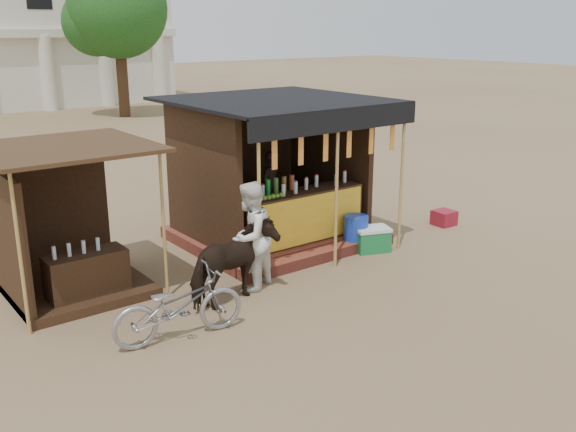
# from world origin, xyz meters

# --- Properties ---
(ground) EXTENTS (120.00, 120.00, 0.00)m
(ground) POSITION_xyz_m (0.00, 0.00, 0.00)
(ground) COLOR #846B4C
(ground) RESTS_ON ground
(main_stall) EXTENTS (3.60, 3.61, 2.78)m
(main_stall) POSITION_xyz_m (1.00, 3.36, 1.02)
(main_stall) COLOR brown
(main_stall) RESTS_ON ground
(secondary_stall) EXTENTS (2.40, 2.40, 2.38)m
(secondary_stall) POSITION_xyz_m (-3.17, 3.24, 0.85)
(secondary_stall) COLOR #382214
(secondary_stall) RESTS_ON ground
(cow) EXTENTS (1.61, 1.02, 1.25)m
(cow) POSITION_xyz_m (-1.23, 1.34, 0.63)
(cow) COLOR black
(cow) RESTS_ON ground
(motorbike) EXTENTS (1.89, 0.87, 0.96)m
(motorbike) POSITION_xyz_m (-2.46, 0.79, 0.48)
(motorbike) COLOR #929098
(motorbike) RESTS_ON ground
(bystander) EXTENTS (1.06, 0.98, 1.76)m
(bystander) POSITION_xyz_m (-0.72, 1.64, 0.88)
(bystander) COLOR white
(bystander) RESTS_ON ground
(blue_barrel) EXTENTS (0.58, 0.58, 0.66)m
(blue_barrel) POSITION_xyz_m (1.91, 2.00, 0.33)
(blue_barrel) COLOR #1737B0
(blue_barrel) RESTS_ON ground
(red_crate) EXTENTS (0.44, 0.43, 0.31)m
(red_crate) POSITION_xyz_m (4.47, 2.00, 0.16)
(red_crate) COLOR maroon
(red_crate) RESTS_ON ground
(cooler) EXTENTS (0.75, 0.64, 0.46)m
(cooler) POSITION_xyz_m (2.09, 1.75, 0.23)
(cooler) COLOR #197239
(cooler) RESTS_ON ground
(tree) EXTENTS (4.50, 4.40, 7.00)m
(tree) POSITION_xyz_m (5.81, 22.14, 4.63)
(tree) COLOR #382314
(tree) RESTS_ON ground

